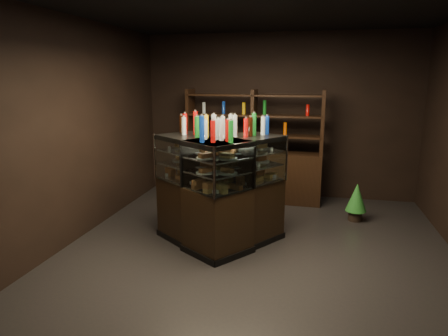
{
  "coord_description": "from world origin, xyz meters",
  "views": [
    {
      "loc": [
        0.64,
        -4.98,
        2.21
      ],
      "look_at": [
        -0.42,
        -0.24,
        1.1
      ],
      "focal_mm": 32.0,
      "sensor_mm": 36.0,
      "label": 1
    }
  ],
  "objects": [
    {
      "name": "room_shell",
      "position": [
        0.0,
        0.0,
        1.94
      ],
      "size": [
        5.02,
        5.02,
        3.01
      ],
      "color": "black",
      "rests_on": "ground"
    },
    {
      "name": "back_shelving",
      "position": [
        -0.39,
        2.05,
        0.61
      ],
      "size": [
        2.45,
        0.51,
        2.0
      ],
      "rotation": [
        0.0,
        0.0,
        -0.04
      ],
      "color": "black",
      "rests_on": "ground"
    },
    {
      "name": "ground",
      "position": [
        0.0,
        0.0,
        0.0
      ],
      "size": [
        5.0,
        5.0,
        0.0
      ],
      "primitive_type": "plane",
      "color": "black",
      "rests_on": "ground"
    },
    {
      "name": "bottles_top",
      "position": [
        -0.53,
        -0.05,
        1.59
      ],
      "size": [
        1.22,
        0.96,
        0.3
      ],
      "color": "black",
      "rests_on": "display_case"
    },
    {
      "name": "display_case",
      "position": [
        -0.53,
        -0.05,
        0.49
      ],
      "size": [
        1.81,
        1.48,
        1.46
      ],
      "rotation": [
        0.0,
        0.0,
        0.16
      ],
      "color": "black",
      "rests_on": "ground"
    },
    {
      "name": "potted_conifer",
      "position": [
        1.36,
        1.29,
        0.39
      ],
      "size": [
        0.32,
        0.32,
        0.68
      ],
      "rotation": [
        0.0,
        0.0,
        0.41
      ],
      "color": "black",
      "rests_on": "ground"
    },
    {
      "name": "food_display",
      "position": [
        -0.53,
        -0.06,
        1.12
      ],
      "size": [
        1.4,
        1.1,
        0.45
      ],
      "color": "#DA8B4E",
      "rests_on": "display_case"
    }
  ]
}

